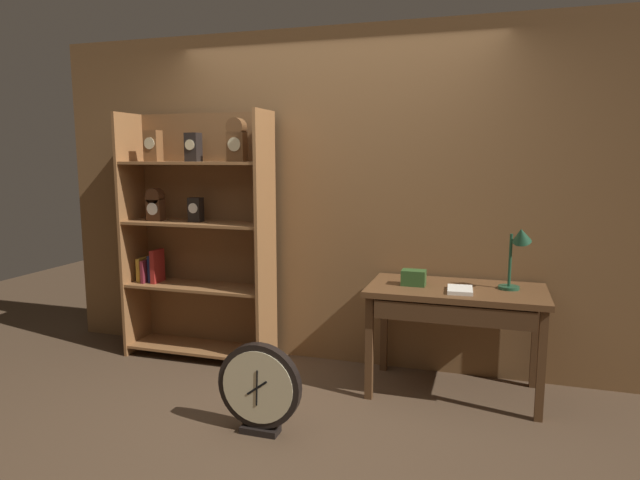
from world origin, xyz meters
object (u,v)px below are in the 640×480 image
object	(u,v)px
desk_lamp	(518,248)
open_repair_manual	(460,290)
bookshelf	(197,235)
workbench	(456,302)
toolbox_small	(414,278)
round_clock_large	(259,388)

from	to	relation	value
desk_lamp	open_repair_manual	size ratio (longest dim) A/B	2.02
bookshelf	workbench	distance (m)	2.09
bookshelf	open_repair_manual	bearing A→B (deg)	-6.81
desk_lamp	toolbox_small	size ratio (longest dim) A/B	2.73
desk_lamp	toolbox_small	world-z (taller)	desk_lamp
round_clock_large	bookshelf	bearing A→B (deg)	133.17
desk_lamp	round_clock_large	size ratio (longest dim) A/B	0.80
workbench	toolbox_small	bearing A→B (deg)	179.10
toolbox_small	desk_lamp	bearing A→B (deg)	4.15
open_repair_manual	round_clock_large	distance (m)	1.44
toolbox_small	open_repair_manual	xyz separation A→B (m)	(0.32, -0.09, -0.04)
bookshelf	workbench	size ratio (longest dim) A/B	1.68
desk_lamp	round_clock_large	bearing A→B (deg)	-146.32
desk_lamp	open_repair_manual	world-z (taller)	desk_lamp
desk_lamp	round_clock_large	distance (m)	1.89
open_repair_manual	round_clock_large	bearing A→B (deg)	-146.71
round_clock_large	workbench	bearing A→B (deg)	40.61
toolbox_small	bookshelf	bearing A→B (deg)	174.94
workbench	round_clock_large	bearing A→B (deg)	-139.39
workbench	round_clock_large	world-z (taller)	workbench
open_repair_manual	round_clock_large	size ratio (longest dim) A/B	0.40
round_clock_large	open_repair_manual	bearing A→B (deg)	36.97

